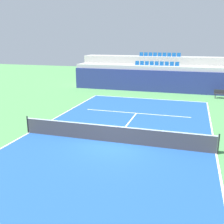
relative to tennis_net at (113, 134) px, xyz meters
name	(u,v)px	position (x,y,z in m)	size (l,w,h in m)	color
ground_plane	(113,142)	(0.00, 0.00, -0.51)	(80.00, 80.00, 0.00)	#4C8C4C
court_surface	(113,142)	(0.00, 0.00, -0.50)	(11.00, 24.00, 0.01)	#1E4C99
baseline_far	(148,99)	(0.00, 11.95, -0.50)	(11.00, 0.10, 0.00)	white
sideline_left	(29,133)	(-5.45, 0.00, -0.50)	(0.10, 24.00, 0.00)	white
sideline_right	(216,154)	(5.45, 0.00, -0.50)	(0.10, 24.00, 0.00)	white
service_line_far	(136,113)	(0.00, 6.40, -0.50)	(8.26, 0.10, 0.00)	white
centre_service_line	(127,125)	(0.00, 3.20, -0.50)	(0.10, 6.40, 0.00)	white
back_wall	(154,81)	(0.00, 15.69, 0.67)	(18.49, 0.30, 2.36)	navy
stands_tier_lower	(156,78)	(0.00, 17.04, 0.88)	(18.49, 2.40, 2.78)	#9E9E99
stands_tier_upper	(159,72)	(0.00, 19.44, 1.32)	(18.49, 2.40, 3.65)	#9E9E99
seating_row_lower	(157,64)	(0.00, 17.13, 2.40)	(4.93, 0.44, 0.44)	#145193
seating_row_upper	(160,55)	(0.00, 19.53, 3.26)	(4.93, 0.44, 0.44)	#145193
tennis_net	(113,134)	(0.00, 0.00, 0.00)	(11.08, 0.08, 1.07)	black
player_bench	(222,93)	(6.88, 14.21, 0.00)	(1.50, 0.40, 0.85)	#232328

